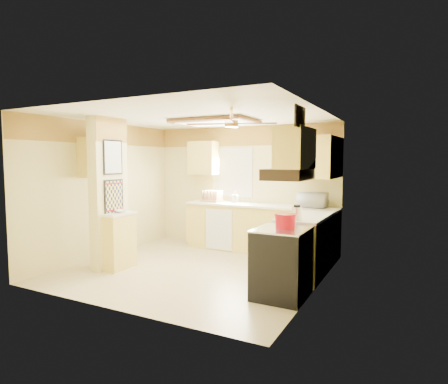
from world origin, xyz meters
The scene contains 34 objects.
floor centered at (0.00, 0.00, 0.00)m, with size 4.00×4.00×0.00m, color #CDB78E.
ceiling centered at (0.00, 0.00, 2.50)m, with size 4.00×4.00×0.00m, color white.
wall_back centered at (0.00, 1.90, 1.25)m, with size 4.00×4.00×0.00m, color #E3D48A.
wall_front centered at (0.00, -1.90, 1.25)m, with size 4.00×4.00×0.00m, color #E3D48A.
wall_left centered at (-2.00, 0.00, 1.25)m, with size 3.80×3.80×0.00m, color #E3D48A.
wall_right centered at (2.00, 0.00, 1.25)m, with size 3.80×3.80×0.00m, color #E3D48A.
wallpaper_border centered at (0.00, 1.88, 2.30)m, with size 4.00×0.02×0.40m, color gold.
partition_column centered at (-1.35, -0.55, 1.25)m, with size 0.20×0.70×2.50m, color #E3D48A.
partition_ledge centered at (-1.13, -0.55, 0.45)m, with size 0.25×0.55×0.90m, color #DEC05A.
ledge_top centered at (-1.13, -0.55, 0.92)m, with size 0.28×0.58×0.04m, color white.
lower_cabinets_back centered at (0.50, 1.60, 0.45)m, with size 3.00×0.60×0.90m, color #DEC05A.
lower_cabinets_right centered at (1.70, 0.60, 0.45)m, with size 0.60×1.40×0.90m, color #DEC05A.
countertop_back centered at (0.50, 1.59, 0.92)m, with size 3.04×0.64×0.04m, color white.
countertop_right centered at (1.69, 0.60, 0.92)m, with size 0.64×1.44×0.04m, color white.
dishwasher_panel centered at (-0.25, 1.29, 0.43)m, with size 0.58×0.02×0.80m, color white.
window centered at (-0.25, 1.89, 1.55)m, with size 0.92×0.02×1.02m.
upper_cab_back_left centered at (-0.85, 1.72, 1.85)m, with size 0.60×0.35×0.70m, color #DEC05A.
upper_cab_back_right centered at (1.55, 1.72, 1.85)m, with size 0.90×0.35×0.70m, color #DEC05A.
upper_cab_right centered at (1.82, 1.25, 1.85)m, with size 0.35×1.00×0.70m, color #DEC05A.
upper_cab_left_wall centered at (-1.82, -0.25, 1.85)m, with size 0.35×0.75×0.70m, color #DEC05A.
upper_cab_over_stove centered at (1.82, -0.55, 1.95)m, with size 0.35×0.76×0.52m, color #DEC05A.
stove centered at (1.67, -0.55, 0.46)m, with size 0.68×0.77×0.92m.
range_hood centered at (1.74, -0.55, 1.62)m, with size 0.50×0.76×0.14m, color black.
poster_menu centered at (-1.24, -0.55, 1.85)m, with size 0.02×0.42×0.57m.
poster_nashville centered at (-1.24, -0.55, 1.20)m, with size 0.02×0.42×0.57m.
ceiling_light_panel centered at (0.10, 0.50, 2.46)m, with size 1.35×0.95×0.06m.
ceiling_fan centered at (1.00, -0.70, 2.29)m, with size 1.15×1.15×0.26m.
vent_grate centered at (1.98, -0.90, 2.30)m, with size 0.02×0.40×0.25m, color black.
microwave centered at (1.53, 1.61, 1.08)m, with size 0.50×0.34×0.27m, color white.
bowl centered at (-1.13, -0.51, 0.96)m, with size 0.19×0.19×0.05m, color white.
dutch_oven centered at (1.70, -0.51, 1.01)m, with size 0.28×0.28×0.19m.
kettle centered at (1.70, 0.02, 1.04)m, with size 0.15×0.15×0.22m.
dish_rack centered at (-0.59, 1.62, 1.02)m, with size 0.43×0.33×0.23m.
utensil_crock centered at (-0.10, 1.72, 1.02)m, with size 0.12×0.12×0.25m.
Camera 1 is at (3.20, -5.18, 1.80)m, focal length 30.00 mm.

